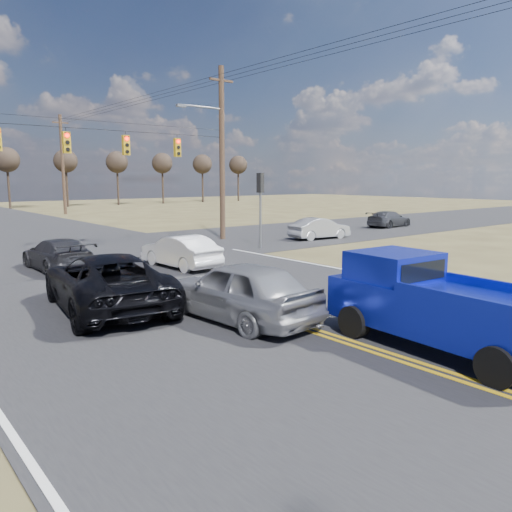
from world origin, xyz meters
TOP-DOWN VIEW (x-y plane):
  - ground at (0.00, 0.00)m, footprint 160.00×160.00m
  - road_main at (0.00, 10.00)m, footprint 14.00×120.00m
  - road_cross at (0.00, 18.00)m, footprint 120.00×12.00m
  - signal_gantry at (0.50, 17.79)m, footprint 19.60×4.83m
  - utility_poles at (0.00, 17.00)m, footprint 19.60×58.32m
  - treeline at (0.00, 26.96)m, footprint 87.00×117.80m
  - pickup_truck at (1.19, -0.83)m, footprint 2.37×5.32m
  - silver_suv at (-0.80, 3.49)m, footprint 2.25×4.78m
  - black_suv at (-2.95, 6.70)m, footprint 3.43×6.01m
  - white_car_queue at (2.06, 11.20)m, footprint 1.62×4.10m
  - dgrey_car_queue at (-2.04, 13.71)m, footprint 1.83×4.42m
  - cross_car_east_near at (13.61, 14.42)m, footprint 1.79×4.02m
  - cross_car_east_far at (23.21, 16.40)m, footprint 2.06×4.32m

SIDE VIEW (x-z plane):
  - ground at x=0.00m, z-range 0.00..0.00m
  - road_main at x=0.00m, z-range -0.01..0.01m
  - road_cross at x=0.00m, z-range -0.01..0.01m
  - cross_car_east_far at x=23.21m, z-range 0.00..1.22m
  - dgrey_car_queue at x=-2.04m, z-range 0.00..1.28m
  - cross_car_east_near at x=13.61m, z-range 0.00..1.28m
  - white_car_queue at x=2.06m, z-range 0.00..1.33m
  - black_suv at x=-2.95m, z-range 0.00..1.58m
  - silver_suv at x=-0.80m, z-range 0.00..1.58m
  - pickup_truck at x=1.19m, z-range -0.03..1.92m
  - signal_gantry at x=0.50m, z-range 0.06..10.06m
  - utility_poles at x=0.00m, z-range 0.23..10.23m
  - treeline at x=0.00m, z-range 2.00..9.40m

